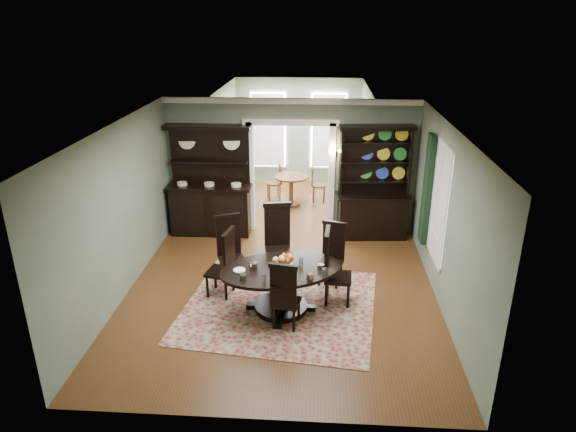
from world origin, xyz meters
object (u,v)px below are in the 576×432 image
at_px(dining_table, 281,281).
at_px(sideboard, 211,196).
at_px(welsh_dresser, 373,198).
at_px(parlor_table, 291,186).

xyz_separation_m(dining_table, sideboard, (-1.82, 3.20, 0.30)).
xyz_separation_m(dining_table, welsh_dresser, (1.77, 3.22, 0.35)).
distance_m(sideboard, parlor_table, 2.52).
distance_m(welsh_dresser, parlor_table, 2.66).
bearing_deg(dining_table, parlor_table, 73.22).
xyz_separation_m(sideboard, parlor_table, (1.69, 1.84, -0.34)).
relative_size(sideboard, welsh_dresser, 0.98).
distance_m(dining_table, sideboard, 3.70).
relative_size(dining_table, welsh_dresser, 0.94).
height_order(dining_table, parlor_table, dining_table).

